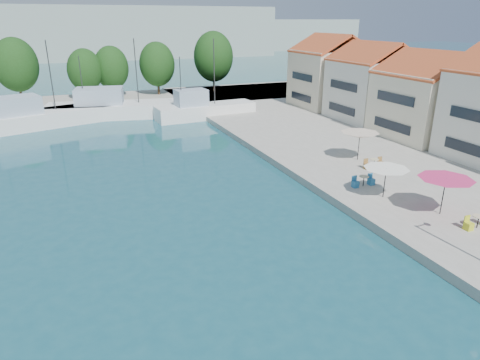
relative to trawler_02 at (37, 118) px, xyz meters
name	(u,v)px	position (x,y,z in m)	size (l,w,h in m)	color
quay_right	(430,148)	(35.49, -25.43, -0.77)	(32.00, 92.00, 0.60)	#99968A
quay_far	(81,104)	(5.49, 11.57, -0.77)	(90.00, 16.00, 0.60)	#99968A
hill_east	(187,35)	(53.49, 124.57, 4.93)	(140.00, 40.00, 12.00)	#93A096
building_04	(430,93)	(37.49, -22.43, 3.95)	(9.00, 8.80, 9.20)	beige
building_05	(372,80)	(37.49, -13.43, 4.19)	(8.40, 8.80, 9.70)	silver
building_06	(330,70)	(37.49, -4.43, 4.43)	(9.00, 8.80, 10.20)	beige
trawler_02	(37,118)	(0.00, 0.00, 0.00)	(18.73, 10.05, 10.20)	white
trawler_03	(120,109)	(9.89, 2.08, 0.00)	(20.05, 8.68, 10.20)	white
trawler_04	(203,110)	(19.67, -3.03, 0.00)	(13.02, 4.16, 10.20)	white
tree_04	(16,65)	(-2.53, 15.62, 4.80)	(6.16, 6.16, 9.13)	#3F2B19
tree_05	(85,70)	(6.69, 13.80, 3.85)	(5.05, 5.05, 7.48)	#3F2B19
tree_06	(111,68)	(10.62, 14.64, 3.99)	(5.22, 5.22, 7.72)	#3F2B19
tree_07	(157,64)	(17.62, 14.26, 4.27)	(5.54, 5.54, 8.21)	#3F2B19
tree_08	(213,57)	(27.18, 14.57, 5.13)	(6.55, 6.55, 9.70)	#3F2B19
umbrella_pink	(445,182)	(24.17, -37.56, 1.63)	(3.34, 3.34, 2.35)	black
umbrella_white	(386,172)	(22.68, -34.02, 1.35)	(3.04, 3.04, 2.07)	black
umbrella_cream	(360,135)	(26.17, -26.50, 1.73)	(3.25, 3.25, 2.45)	black
cafe_table_01	(478,223)	(24.66, -39.84, -0.18)	(1.82, 0.70, 0.76)	black
cafe_table_02	(363,182)	(22.71, -31.82, -0.18)	(1.82, 0.70, 0.76)	black
cafe_table_03	(374,165)	(26.05, -28.81, -0.18)	(1.82, 0.70, 0.76)	black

